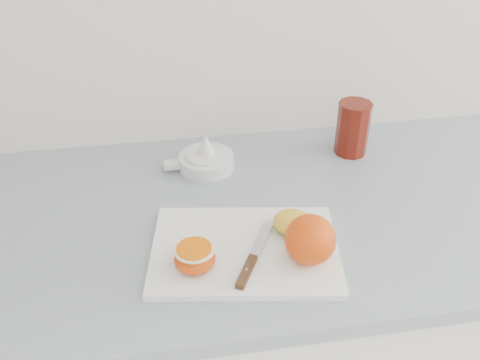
# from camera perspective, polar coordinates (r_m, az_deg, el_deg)

# --- Properties ---
(counter) EXTENTS (2.41, 0.64, 0.89)m
(counter) POSITION_cam_1_polar(r_m,az_deg,el_deg) (1.38, 3.56, -17.65)
(counter) COLOR white
(counter) RESTS_ON ground
(cutting_board) EXTENTS (0.36, 0.28, 0.01)m
(cutting_board) POSITION_cam_1_polar(r_m,az_deg,el_deg) (0.95, 0.53, -7.46)
(cutting_board) COLOR white
(cutting_board) RESTS_ON counter
(whole_orange) EXTENTS (0.09, 0.09, 0.09)m
(whole_orange) POSITION_cam_1_polar(r_m,az_deg,el_deg) (0.90, 7.50, -6.32)
(whole_orange) COLOR #E3570D
(whole_orange) RESTS_ON cutting_board
(half_orange) EXTENTS (0.07, 0.07, 0.04)m
(half_orange) POSITION_cam_1_polar(r_m,az_deg,el_deg) (0.90, -4.86, -8.25)
(half_orange) COLOR #E3570D
(half_orange) RESTS_ON cutting_board
(squeezed_shell) EXTENTS (0.07, 0.07, 0.03)m
(squeezed_shell) POSITION_cam_1_polar(r_m,az_deg,el_deg) (0.98, 5.67, -4.50)
(squeezed_shell) COLOR gold
(squeezed_shell) RESTS_ON cutting_board
(paring_knife) EXTENTS (0.10, 0.16, 0.01)m
(paring_knife) POSITION_cam_1_polar(r_m,az_deg,el_deg) (0.90, 1.01, -9.10)
(paring_knife) COLOR #4F301E
(paring_knife) RESTS_ON cutting_board
(citrus_juicer) EXTENTS (0.15, 0.12, 0.08)m
(citrus_juicer) POSITION_cam_1_polar(r_m,az_deg,el_deg) (1.17, -3.67, 2.25)
(citrus_juicer) COLOR white
(citrus_juicer) RESTS_ON counter
(red_tumbler) EXTENTS (0.08, 0.08, 0.12)m
(red_tumbler) POSITION_cam_1_polar(r_m,az_deg,el_deg) (1.24, 11.92, 5.22)
(red_tumbler) COLOR #62140B
(red_tumbler) RESTS_ON counter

